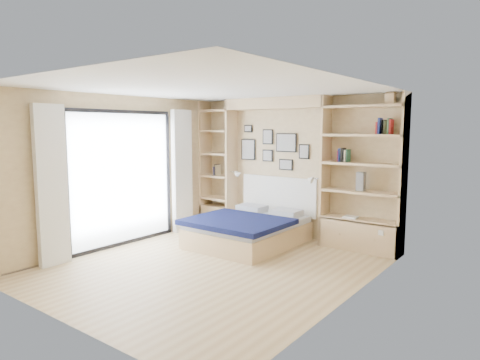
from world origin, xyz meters
The scene contains 9 objects.
ground centered at (0.00, 0.00, 0.00)m, with size 4.50×4.50×0.00m, color tan.
room_shell centered at (-0.39, 1.52, 1.08)m, with size 4.50×4.50×4.50m.
bed centered at (-0.31, 1.29, 0.26)m, with size 1.57×1.92×1.07m.
photo_gallery centered at (-0.45, 2.22, 1.60)m, with size 1.48×0.02×0.82m.
reading_lamps centered at (-0.30, 2.00, 1.10)m, with size 1.92×0.12×0.15m.
shelf_decor centered at (1.12, 2.07, 1.70)m, with size 3.54×0.23×2.03m.
deck centered at (-3.60, 0.00, 0.00)m, with size 3.20×4.00×0.05m, color #766457.
deck_chair centered at (-3.21, 0.52, 0.39)m, with size 0.78×0.94×0.82m.
shipping_container centered at (-10.80, 3.97, 1.34)m, with size 2.58×6.44×2.68m, color navy.
Camera 1 is at (3.87, -4.46, 1.97)m, focal length 32.00 mm.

